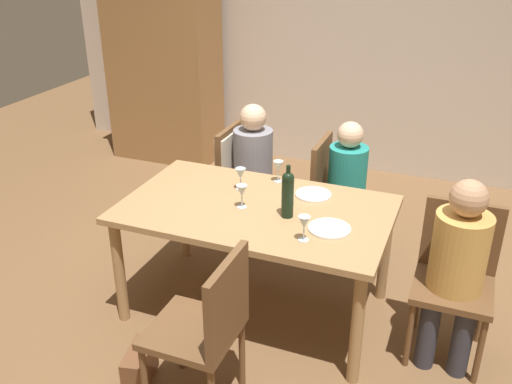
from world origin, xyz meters
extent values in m
plane|color=brown|center=(0.00, 0.00, 0.00)|extent=(10.00, 10.00, 0.00)
cube|color=beige|center=(0.00, 2.70, 1.35)|extent=(6.40, 0.12, 2.70)
cube|color=olive|center=(-1.93, 2.25, 1.05)|extent=(1.10, 0.56, 2.10)
cube|color=#A87F51|center=(0.00, 0.00, 0.74)|extent=(1.65, 0.99, 0.04)
cylinder|color=#A87F51|center=(-0.76, -0.43, 0.36)|extent=(0.07, 0.07, 0.72)
cylinder|color=#A87F51|center=(0.76, -0.43, 0.36)|extent=(0.07, 0.07, 0.72)
cylinder|color=#A87F51|center=(-0.76, 0.43, 0.36)|extent=(0.07, 0.07, 0.72)
cylinder|color=#A87F51|center=(0.76, 0.43, 0.36)|extent=(0.07, 0.07, 0.72)
cylinder|color=brown|center=(1.40, -0.19, 0.22)|extent=(0.04, 0.04, 0.44)
cylinder|color=brown|center=(1.02, -0.19, 0.22)|extent=(0.04, 0.04, 0.44)
cylinder|color=brown|center=(1.40, 0.19, 0.22)|extent=(0.04, 0.04, 0.44)
cylinder|color=brown|center=(1.02, 0.19, 0.22)|extent=(0.04, 0.04, 0.44)
cube|color=brown|center=(1.21, 0.00, 0.46)|extent=(0.44, 0.44, 0.04)
cube|color=brown|center=(1.21, 0.20, 0.70)|extent=(0.44, 0.04, 0.44)
cylinder|color=brown|center=(-0.18, 1.07, 0.22)|extent=(0.04, 0.04, 0.44)
cylinder|color=brown|center=(-0.18, 0.69, 0.22)|extent=(0.04, 0.04, 0.44)
cylinder|color=brown|center=(-0.56, 1.07, 0.22)|extent=(0.04, 0.04, 0.44)
cylinder|color=brown|center=(-0.56, 0.69, 0.22)|extent=(0.04, 0.04, 0.44)
cube|color=brown|center=(-0.37, 0.88, 0.46)|extent=(0.44, 0.44, 0.04)
cube|color=brown|center=(-0.57, 0.88, 0.70)|extent=(0.04, 0.44, 0.44)
cube|color=beige|center=(-0.57, 0.88, 0.72)|extent=(0.07, 0.40, 0.31)
cylinder|color=brown|center=(0.56, 1.07, 0.22)|extent=(0.04, 0.04, 0.44)
cylinder|color=brown|center=(0.56, 0.69, 0.22)|extent=(0.04, 0.04, 0.44)
cylinder|color=brown|center=(0.18, 1.07, 0.22)|extent=(0.04, 0.04, 0.44)
cylinder|color=brown|center=(0.18, 0.69, 0.22)|extent=(0.04, 0.04, 0.44)
cube|color=brown|center=(0.37, 0.88, 0.46)|extent=(0.44, 0.44, 0.04)
cube|color=brown|center=(0.17, 0.88, 0.70)|extent=(0.04, 0.44, 0.44)
cylinder|color=brown|center=(-0.19, -1.07, 0.22)|extent=(0.04, 0.04, 0.44)
cylinder|color=brown|center=(-0.19, -0.69, 0.22)|extent=(0.04, 0.04, 0.44)
cylinder|color=brown|center=(0.19, -0.69, 0.22)|extent=(0.04, 0.04, 0.44)
cube|color=brown|center=(0.00, -0.88, 0.46)|extent=(0.44, 0.44, 0.04)
cube|color=brown|center=(0.20, -0.88, 0.70)|extent=(0.04, 0.44, 0.44)
cylinder|color=#33333D|center=(1.30, -0.14, 0.23)|extent=(0.11, 0.11, 0.46)
cylinder|color=#33333D|center=(1.11, -0.14, 0.23)|extent=(0.11, 0.11, 0.46)
cylinder|color=tan|center=(1.21, 0.00, 0.70)|extent=(0.31, 0.31, 0.47)
sphere|color=tan|center=(1.21, 0.00, 1.03)|extent=(0.21, 0.21, 0.21)
cylinder|color=#33333D|center=(-0.23, 0.97, 0.23)|extent=(0.11, 0.11, 0.46)
cylinder|color=#33333D|center=(-0.23, 0.79, 0.23)|extent=(0.11, 0.11, 0.46)
cylinder|color=gray|center=(-0.37, 0.88, 0.69)|extent=(0.30, 0.30, 0.47)
sphere|color=beige|center=(-0.37, 0.88, 1.03)|extent=(0.20, 0.20, 0.20)
cylinder|color=#33333D|center=(0.50, 0.96, 0.23)|extent=(0.10, 0.10, 0.46)
cylinder|color=#33333D|center=(0.50, 0.79, 0.23)|extent=(0.10, 0.10, 0.46)
cylinder|color=teal|center=(0.37, 0.88, 0.68)|extent=(0.28, 0.28, 0.43)
sphere|color=beige|center=(0.37, 0.88, 0.99)|extent=(0.19, 0.19, 0.19)
cylinder|color=black|center=(0.22, -0.05, 0.88)|extent=(0.07, 0.07, 0.24)
sphere|color=black|center=(0.22, -0.05, 1.01)|extent=(0.07, 0.07, 0.07)
cylinder|color=black|center=(0.22, -0.05, 1.05)|extent=(0.03, 0.03, 0.07)
cylinder|color=silver|center=(0.40, -0.29, 0.76)|extent=(0.06, 0.06, 0.00)
cylinder|color=silver|center=(0.40, -0.29, 0.80)|extent=(0.01, 0.01, 0.07)
cone|color=silver|center=(0.40, -0.29, 0.87)|extent=(0.07, 0.07, 0.07)
cylinder|color=silver|center=(0.00, 0.41, 0.76)|extent=(0.06, 0.06, 0.00)
cylinder|color=silver|center=(0.00, 0.41, 0.80)|extent=(0.01, 0.01, 0.07)
cone|color=silver|center=(0.00, 0.41, 0.87)|extent=(0.07, 0.07, 0.07)
cylinder|color=silver|center=(-0.08, -0.04, 0.76)|extent=(0.06, 0.06, 0.00)
cylinder|color=silver|center=(-0.08, -0.04, 0.80)|extent=(0.01, 0.01, 0.07)
cone|color=silver|center=(-0.08, -0.04, 0.87)|extent=(0.07, 0.07, 0.07)
cylinder|color=silver|center=(-0.19, 0.20, 0.76)|extent=(0.06, 0.06, 0.00)
cylinder|color=silver|center=(-0.19, 0.20, 0.80)|extent=(0.01, 0.01, 0.07)
cone|color=silver|center=(-0.19, 0.20, 0.87)|extent=(0.07, 0.07, 0.07)
cylinder|color=white|center=(0.28, 0.28, 0.77)|extent=(0.23, 0.23, 0.01)
cylinder|color=white|center=(0.50, -0.12, 0.77)|extent=(0.24, 0.24, 0.01)
cube|color=brown|center=(-0.35, -0.88, 0.11)|extent=(0.18, 0.30, 0.22)
camera|label=1|loc=(1.15, -2.91, 2.35)|focal=39.88mm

